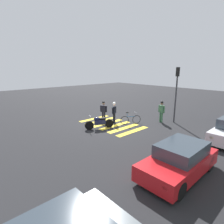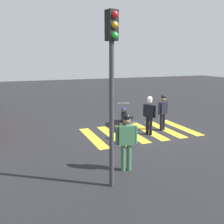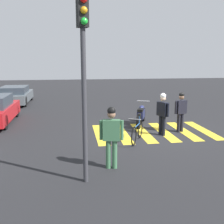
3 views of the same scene
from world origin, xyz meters
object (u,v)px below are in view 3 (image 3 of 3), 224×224
Objects in this scene: car_grey_coupe at (15,95)px; traffic_light_pole at (84,62)px; officer_on_foot at (181,109)px; officer_by_motorcycle at (163,111)px; police_motorcycle at (141,115)px; leaning_bicycle at (137,132)px; pedestrian_bystander at (111,133)px.

car_grey_coupe is 13.51m from traffic_light_pole.
officer_by_motorcycle reaches higher than officer_on_foot.
police_motorcycle is at bearing -134.75° from car_grey_coupe.
leaning_bicycle is 0.89× the size of officer_by_motorcycle.
traffic_light_pole reaches higher than pedestrian_bystander.
officer_on_foot is at bearing -46.03° from pedestrian_bystander.
officer_by_motorcycle is at bearing 110.71° from officer_on_foot.
pedestrian_bystander is at bearing -157.12° from car_grey_coupe.
car_grey_coupe reaches higher than police_motorcycle.
police_motorcycle is at bearing -23.75° from pedestrian_bystander.
pedestrian_bystander is 0.43× the size of car_grey_coupe.
traffic_light_pole is (-0.74, 0.76, 1.94)m from pedestrian_bystander.
leaning_bicycle is 1.50m from officer_by_motorcycle.
traffic_light_pole is at bearing 138.57° from officer_by_motorcycle.
car_grey_coupe is (8.56, 8.44, -0.38)m from officer_on_foot.
traffic_light_pole is at bearing 145.61° from leaning_bicycle.
officer_by_motorcycle is at bearing -139.84° from car_grey_coupe.
pedestrian_bystander is (-3.31, 3.43, 0.05)m from officer_on_foot.
car_grey_coupe is at bearing 40.16° from officer_by_motorcycle.
leaning_bicycle is at bearing 162.34° from police_motorcycle.
officer_by_motorcycle is 0.39× the size of traffic_light_pole.
traffic_light_pole is at bearing -161.38° from car_grey_coupe.
car_grey_coupe is (7.06, 7.12, 0.14)m from police_motorcycle.
traffic_light_pole is (-4.05, 4.19, 1.99)m from officer_on_foot.
traffic_light_pole is (-5.55, 2.87, 2.51)m from police_motorcycle.
pedestrian_bystander is 0.40× the size of traffic_light_pole.
car_grey_coupe is at bearing 18.62° from traffic_light_pole.
officer_on_foot is at bearing -45.97° from traffic_light_pole.
leaning_bicycle is at bearing 119.43° from officer_by_motorcycle.
pedestrian_bystander is at bearing 156.25° from police_motorcycle.
officer_by_motorcycle is (0.67, -1.19, 0.60)m from leaning_bicycle.
car_grey_coupe is 0.93× the size of traffic_light_pole.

